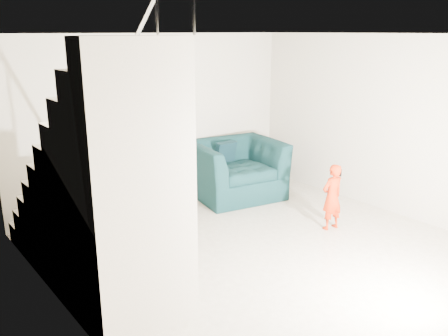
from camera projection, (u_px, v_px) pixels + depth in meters
The scene contains 12 objects.
floor at pixel (273, 255), 6.00m from camera, with size 5.50×5.50×0.00m, color gray.
ceiling at pixel (280, 34), 5.24m from camera, with size 5.50×5.50×0.00m, color silver.
back_wall at pixel (158, 119), 7.70m from camera, with size 5.00×5.00×0.00m, color #B7B095.
left_wall at pixel (70, 195), 4.14m from camera, with size 5.50×5.50×0.00m, color #B7B095.
right_wall at pixel (396, 127), 7.10m from camera, with size 5.50×5.50×0.00m, color #B7B095.
armchair at pixel (236, 169), 8.03m from camera, with size 1.45×1.27×0.95m, color black.
toddler at pixel (332, 197), 6.68m from camera, with size 0.35×0.23×0.96m, color #AC0A05.
side_table at pixel (278, 166), 8.93m from camera, with size 0.41×0.41×0.41m.
staircase at pixel (101, 208), 4.97m from camera, with size 1.02×3.03×3.62m.
cushion at pixel (225, 152), 8.18m from camera, with size 0.38×0.11×0.36m, color black.
throw at pixel (208, 169), 7.63m from camera, with size 0.05×0.54×0.60m, color black.
phone at pixel (340, 173), 6.59m from camera, with size 0.02×0.05×0.10m, color black.
Camera 1 is at (-3.85, -3.91, 2.74)m, focal length 38.00 mm.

